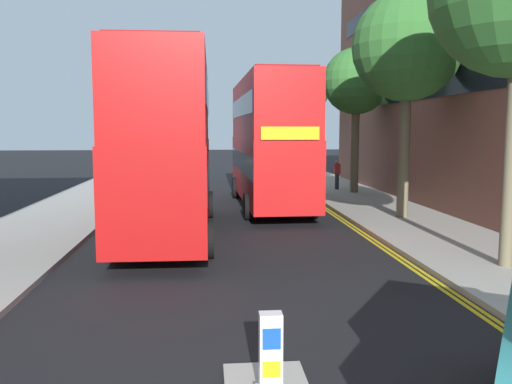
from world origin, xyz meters
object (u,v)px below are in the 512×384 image
Objects in this scene: keep_left_bollard at (271,361)px; double_decker_bus_oncoming at (269,138)px; pedestrian_far at (337,174)px; double_decker_bus_away at (169,142)px.

double_decker_bus_oncoming reaches higher than keep_left_bollard.
keep_left_bollard is 23.74m from pedestrian_far.
keep_left_bollard is at bearing -96.38° from double_decker_bus_oncoming.
pedestrian_far is at bearing 51.62° from double_decker_bus_oncoming.
double_decker_bus_away is at bearing 99.94° from keep_left_bollard.
double_decker_bus_away is 6.68× the size of pedestrian_far.
pedestrian_far reaches higher than keep_left_bollard.
double_decker_bus_oncoming is 6.70× the size of pedestrian_far.
double_decker_bus_oncoming is at bearing 83.62° from keep_left_bollard.
double_decker_bus_away reaches higher than keep_left_bollard.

